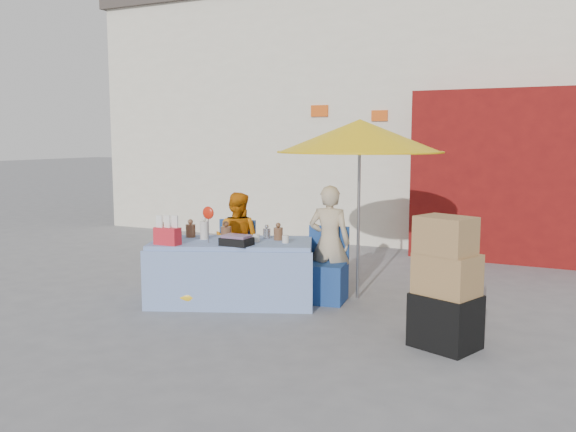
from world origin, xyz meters
The scene contains 10 objects.
ground centered at (0.00, 0.00, 0.00)m, with size 80.00×80.00×0.00m, color slate.
backdrop centered at (0.52, 7.52, 3.10)m, with size 14.00×8.00×7.80m.
market_table centered at (-0.51, 0.32, 0.37)m, with size 2.05×1.52×1.12m.
chair_left centered at (-0.82, 0.83, 0.26)m, with size 0.55×0.54×0.85m.
chair_right centered at (0.43, 0.83, 0.26)m, with size 0.55×0.54×0.85m.
vendor_orange centered at (-0.82, 0.97, 0.60)m, with size 0.59×0.46×1.21m, color orange.
vendor_beige centered at (0.43, 0.97, 0.67)m, with size 0.49×0.32×1.34m, color tan.
umbrella centered at (0.73, 1.12, 1.89)m, with size 1.90×1.90×2.09m.
box_stack centered at (2.01, -0.16, 0.55)m, with size 0.66×0.60×1.19m.
tarp_bundle centered at (-0.89, -0.01, 0.15)m, with size 0.69×0.55×0.31m, color yellow.
Camera 1 is at (3.06, -5.54, 1.88)m, focal length 38.00 mm.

